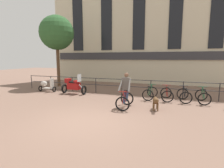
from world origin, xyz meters
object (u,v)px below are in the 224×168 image
object	(u,v)px
parked_bicycle_mid_left	(167,94)
parked_bicycle_mid_right	(184,95)
dog	(156,101)
cyclist_with_bike	(126,92)
parked_bicycle_near_lamp	(150,93)
parked_motorcycle	(74,86)
parked_bicycle_far_end	(203,96)
parked_scooter	(47,85)

from	to	relation	value
parked_bicycle_mid_left	parked_bicycle_mid_right	world-z (taller)	same
dog	parked_bicycle_mid_right	bearing A→B (deg)	47.53
cyclist_with_bike	parked_bicycle_near_lamp	size ratio (longest dim) A/B	1.43
parked_motorcycle	parked_bicycle_far_end	distance (m)	7.88
parked_motorcycle	cyclist_with_bike	bearing A→B (deg)	-114.06
dog	parked_bicycle_near_lamp	distance (m)	2.25
dog	cyclist_with_bike	bearing A→B (deg)	167.85
parked_bicycle_mid_left	parked_scooter	bearing A→B (deg)	-5.83
parked_bicycle_mid_left	parked_scooter	world-z (taller)	parked_scooter
cyclist_with_bike	parked_scooter	bearing A→B (deg)	158.70
parked_bicycle_mid_left	parked_bicycle_mid_right	bearing A→B (deg)	173.65
parked_motorcycle	parked_bicycle_mid_right	xyz separation A→B (m)	(6.94, 0.14, -0.20)
parked_motorcycle	parked_bicycle_near_lamp	distance (m)	5.09
cyclist_with_bike	parked_bicycle_near_lamp	world-z (taller)	cyclist_with_bike
dog	parked_bicycle_mid_left	world-z (taller)	parked_bicycle_mid_left
dog	parked_bicycle_mid_right	world-z (taller)	parked_bicycle_mid_right
dog	parked_scooter	size ratio (longest dim) A/B	0.75
parked_bicycle_mid_right	parked_bicycle_far_end	distance (m)	0.93
cyclist_with_bike	parked_motorcycle	distance (m)	4.61
parked_bicycle_far_end	parked_scooter	xyz separation A→B (m)	(-10.16, -0.08, 0.10)
parked_bicycle_mid_right	cyclist_with_bike	bearing A→B (deg)	31.29
parked_bicycle_mid_right	parked_bicycle_far_end	bearing A→B (deg)	173.74
parked_bicycle_near_lamp	parked_bicycle_mid_left	bearing A→B (deg)	-172.50
cyclist_with_bike	parked_bicycle_mid_left	size ratio (longest dim) A/B	1.44
parked_motorcycle	parked_bicycle_near_lamp	bearing A→B (deg)	-86.59
cyclist_with_bike	parked_scooter	distance (m)	6.76
parked_bicycle_mid_right	parked_motorcycle	bearing A→B (deg)	-5.12
parked_motorcycle	parked_bicycle_mid_left	size ratio (longest dim) A/B	1.43
parked_bicycle_mid_left	parked_bicycle_far_end	xyz separation A→B (m)	(1.86, -0.00, 0.00)
cyclist_with_bike	parked_bicycle_mid_right	size ratio (longest dim) A/B	1.45
parked_bicycle_near_lamp	parked_scooter	world-z (taller)	parked_scooter
dog	parked_motorcycle	world-z (taller)	parked_motorcycle
parked_bicycle_near_lamp	parked_bicycle_far_end	bearing A→B (deg)	-172.50
cyclist_with_bike	parked_bicycle_mid_left	bearing A→B (deg)	45.62
parked_scooter	parked_bicycle_near_lamp	bearing A→B (deg)	-90.22
dog	parked_motorcycle	xyz separation A→B (m)	(-5.60, 2.05, 0.12)
parked_bicycle_near_lamp	parked_scooter	size ratio (longest dim) A/B	0.92
parked_bicycle_mid_right	parked_bicycle_far_end	size ratio (longest dim) A/B	1.05
cyclist_with_bike	parked_bicycle_mid_right	bearing A→B (deg)	34.15
parked_bicycle_near_lamp	parked_bicycle_mid_right	bearing A→B (deg)	-172.50
cyclist_with_bike	parked_scooter	world-z (taller)	cyclist_with_bike
parked_bicycle_far_end	cyclist_with_bike	bearing A→B (deg)	29.57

